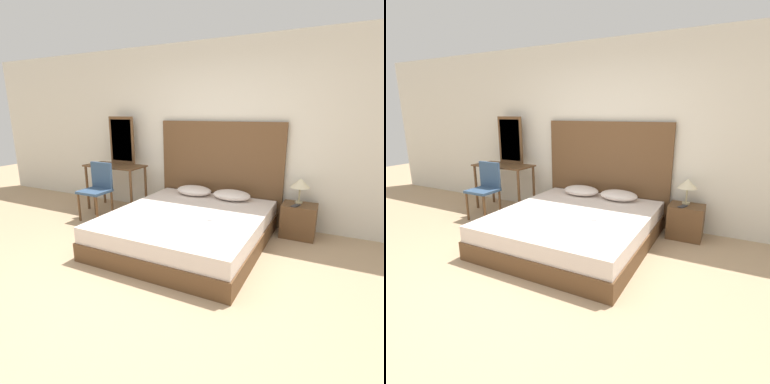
# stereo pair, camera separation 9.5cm
# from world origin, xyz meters

# --- Properties ---
(ground_plane) EXTENTS (16.00, 16.00, 0.00)m
(ground_plane) POSITION_xyz_m (0.00, 0.00, 0.00)
(ground_plane) COLOR tan
(wall_back) EXTENTS (10.00, 0.06, 2.70)m
(wall_back) POSITION_xyz_m (0.00, 2.27, 1.35)
(wall_back) COLOR silver
(wall_back) RESTS_ON ground_plane
(bed) EXTENTS (1.90, 2.10, 0.41)m
(bed) POSITION_xyz_m (0.01, 1.12, 0.20)
(bed) COLOR brown
(bed) RESTS_ON ground_plane
(headboard) EXTENTS (1.99, 0.05, 1.54)m
(headboard) POSITION_xyz_m (0.01, 2.20, 0.77)
(headboard) COLOR brown
(headboard) RESTS_ON ground_plane
(pillow_left) EXTENTS (0.56, 0.38, 0.14)m
(pillow_left) POSITION_xyz_m (-0.30, 1.93, 0.49)
(pillow_left) COLOR silver
(pillow_left) RESTS_ON bed
(pillow_right) EXTENTS (0.56, 0.38, 0.14)m
(pillow_right) POSITION_xyz_m (0.32, 1.93, 0.49)
(pillow_right) COLOR silver
(pillow_right) RESTS_ON bed
(phone_on_bed) EXTENTS (0.08, 0.16, 0.01)m
(phone_on_bed) POSITION_xyz_m (0.36, 1.03, 0.42)
(phone_on_bed) COLOR #B7B7BC
(phone_on_bed) RESTS_ON bed
(nightstand) EXTENTS (0.45, 0.36, 0.46)m
(nightstand) POSITION_xyz_m (1.27, 1.97, 0.23)
(nightstand) COLOR brown
(nightstand) RESTS_ON ground_plane
(table_lamp) EXTENTS (0.26, 0.26, 0.35)m
(table_lamp) POSITION_xyz_m (1.25, 2.04, 0.73)
(table_lamp) COLOR tan
(table_lamp) RESTS_ON nightstand
(phone_on_nightstand) EXTENTS (0.12, 0.17, 0.01)m
(phone_on_nightstand) POSITION_xyz_m (1.23, 1.88, 0.46)
(phone_on_nightstand) COLOR #232328
(phone_on_nightstand) RESTS_ON nightstand
(vanity_desk) EXTENTS (1.03, 0.49, 0.79)m
(vanity_desk) POSITION_xyz_m (-1.76, 1.84, 0.65)
(vanity_desk) COLOR brown
(vanity_desk) RESTS_ON ground_plane
(vanity_mirror) EXTENTS (0.50, 0.03, 0.81)m
(vanity_mirror) POSITION_xyz_m (-1.76, 2.06, 1.20)
(vanity_mirror) COLOR brown
(vanity_mirror) RESTS_ON vanity_desk
(chair) EXTENTS (0.42, 0.40, 0.90)m
(chair) POSITION_xyz_m (-1.72, 1.35, 0.53)
(chair) COLOR #334C6B
(chair) RESTS_ON ground_plane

